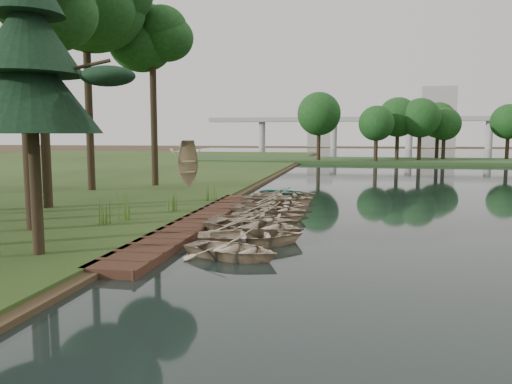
% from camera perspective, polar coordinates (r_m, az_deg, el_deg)
% --- Properties ---
extents(ground, '(300.00, 300.00, 0.00)m').
position_cam_1_polar(ground, '(20.27, -2.18, -3.99)').
color(ground, '#3D2F1D').
extents(boardwalk, '(1.60, 16.00, 0.30)m').
position_cam_1_polar(boardwalk, '(20.65, -6.52, -3.41)').
color(boardwalk, '#3C2217').
rests_on(boardwalk, ground).
extents(peninsula, '(50.00, 14.00, 0.45)m').
position_cam_1_polar(peninsula, '(69.61, 13.59, 3.48)').
color(peninsula, '#28451E').
rests_on(peninsula, ground).
extents(far_trees, '(45.60, 5.60, 8.80)m').
position_cam_1_polar(far_trees, '(69.48, 10.95, 8.65)').
color(far_trees, black).
rests_on(far_trees, peninsula).
extents(bridge, '(95.90, 4.00, 8.60)m').
position_cam_1_polar(bridge, '(139.69, 13.99, 7.71)').
color(bridge, '#A5A5A0').
rests_on(bridge, ground).
extents(building_a, '(10.00, 8.00, 18.00)m').
position_cam_1_polar(building_a, '(161.55, 19.94, 8.01)').
color(building_a, '#A5A5A0').
rests_on(building_a, ground).
extents(building_b, '(8.00, 8.00, 12.00)m').
position_cam_1_polar(building_b, '(164.72, 7.41, 7.27)').
color(building_b, '#A5A5A0').
rests_on(building_b, ground).
extents(rowboat_0, '(3.56, 3.02, 0.63)m').
position_cam_1_polar(rowboat_0, '(14.97, -2.75, -6.35)').
color(rowboat_0, tan).
rests_on(rowboat_0, water).
extents(rowboat_1, '(4.13, 3.43, 0.74)m').
position_cam_1_polar(rowboat_1, '(16.67, -0.64, -4.81)').
color(rowboat_1, tan).
rests_on(rowboat_1, water).
extents(rowboat_2, '(4.65, 3.95, 0.82)m').
position_cam_1_polar(rowboat_2, '(18.20, -0.32, -3.72)').
color(rowboat_2, tan).
rests_on(rowboat_2, water).
extents(rowboat_3, '(3.69, 2.77, 0.72)m').
position_cam_1_polar(rowboat_3, '(19.67, -0.28, -3.09)').
color(rowboat_3, tan).
rests_on(rowboat_3, water).
extents(rowboat_4, '(3.36, 2.55, 0.65)m').
position_cam_1_polar(rowboat_4, '(21.02, 1.28, -2.57)').
color(rowboat_4, tan).
rests_on(rowboat_4, water).
extents(rowboat_5, '(4.14, 3.43, 0.74)m').
position_cam_1_polar(rowboat_5, '(22.44, 1.53, -1.87)').
color(rowboat_5, tan).
rests_on(rowboat_5, water).
extents(rowboat_6, '(3.92, 3.44, 0.67)m').
position_cam_1_polar(rowboat_6, '(23.46, 2.38, -1.59)').
color(rowboat_6, tan).
rests_on(rowboat_6, water).
extents(rowboat_7, '(3.67, 2.90, 0.69)m').
position_cam_1_polar(rowboat_7, '(24.88, 2.20, -1.11)').
color(rowboat_7, tan).
rests_on(rowboat_7, water).
extents(rowboat_8, '(3.81, 2.77, 0.77)m').
position_cam_1_polar(rowboat_8, '(26.23, 2.53, -0.62)').
color(rowboat_8, tan).
rests_on(rowboat_8, water).
extents(rowboat_9, '(4.05, 3.32, 0.73)m').
position_cam_1_polar(rowboat_9, '(28.00, 3.33, -0.22)').
color(rowboat_9, tan).
rests_on(rowboat_9, water).
extents(rowboat_10, '(3.84, 3.29, 0.67)m').
position_cam_1_polar(rowboat_10, '(29.33, 3.51, 0.03)').
color(rowboat_10, '#2A7666').
rests_on(rowboat_10, water).
extents(stored_rowboat, '(3.73, 3.70, 0.64)m').
position_cam_1_polar(stored_rowboat, '(32.07, -7.81, 0.95)').
color(stored_rowboat, tan).
rests_on(stored_rowboat, bank).
extents(tree_4, '(4.17, 4.17, 10.95)m').
position_cam_1_polar(tree_4, '(25.95, -23.54, 18.60)').
color(tree_4, black).
rests_on(tree_4, bank).
extents(tree_5, '(6.34, 6.34, 13.53)m').
position_cam_1_polar(tree_5, '(33.37, -18.93, 18.96)').
color(tree_5, black).
rests_on(tree_5, bank).
extents(tree_6, '(4.09, 4.09, 11.81)m').
position_cam_1_polar(tree_6, '(35.13, -11.81, 17.06)').
color(tree_6, black).
rests_on(tree_6, bank).
extents(pine_tree, '(3.80, 3.80, 8.54)m').
position_cam_1_polar(pine_tree, '(15.49, -24.48, 13.68)').
color(pine_tree, black).
rests_on(pine_tree, bank).
extents(reeds_0, '(0.60, 0.60, 1.02)m').
position_cam_1_polar(reeds_0, '(19.93, -17.02, -2.09)').
color(reeds_0, '#3F661E').
rests_on(reeds_0, bank).
extents(reeds_1, '(0.60, 0.60, 1.10)m').
position_cam_1_polar(reeds_1, '(20.74, -14.89, -1.59)').
color(reeds_1, '#3F661E').
rests_on(reeds_1, bank).
extents(reeds_2, '(0.60, 0.60, 0.85)m').
position_cam_1_polar(reeds_2, '(22.79, -9.59, -1.06)').
color(reeds_2, '#3F661E').
rests_on(reeds_2, bank).
extents(reeds_3, '(0.60, 0.60, 0.89)m').
position_cam_1_polar(reeds_3, '(26.07, -5.09, -0.00)').
color(reeds_3, '#3F661E').
rests_on(reeds_3, bank).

